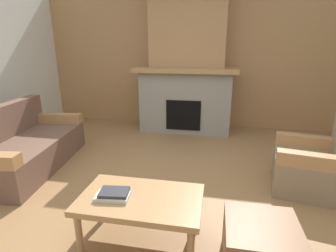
# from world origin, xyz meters

# --- Properties ---
(ground) EXTENTS (9.00, 9.00, 0.00)m
(ground) POSITION_xyz_m (0.00, 0.00, 0.00)
(ground) COLOR olive
(wall_back_wood_panel) EXTENTS (6.00, 0.12, 2.70)m
(wall_back_wood_panel) POSITION_xyz_m (0.00, 3.00, 1.35)
(wall_back_wood_panel) COLOR #A87A4C
(wall_back_wood_panel) RESTS_ON ground
(fireplace) EXTENTS (1.90, 0.82, 2.70)m
(fireplace) POSITION_xyz_m (0.00, 2.62, 1.16)
(fireplace) COLOR gray
(fireplace) RESTS_ON ground
(couch) EXTENTS (1.05, 1.89, 0.85)m
(couch) POSITION_xyz_m (-1.95, 0.48, 0.29)
(couch) COLOR brown
(couch) RESTS_ON ground
(armchair) EXTENTS (0.89, 0.89, 0.85)m
(armchair) POSITION_xyz_m (1.73, 0.59, 0.29)
(armchair) COLOR #847056
(armchair) RESTS_ON ground
(coffee_table) EXTENTS (1.00, 0.60, 0.43)m
(coffee_table) POSITION_xyz_m (0.02, -0.60, 0.38)
(coffee_table) COLOR #A87A4C
(coffee_table) RESTS_ON ground
(ottoman) EXTENTS (0.52, 0.52, 0.40)m
(ottoman) POSITION_xyz_m (0.96, -0.74, 0.20)
(ottoman) COLOR brown
(ottoman) RESTS_ON ground
(book_stack_near_edge) EXTENTS (0.28, 0.20, 0.06)m
(book_stack_near_edge) POSITION_xyz_m (-0.19, -0.65, 0.46)
(book_stack_near_edge) COLOR beige
(book_stack_near_edge) RESTS_ON coffee_table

